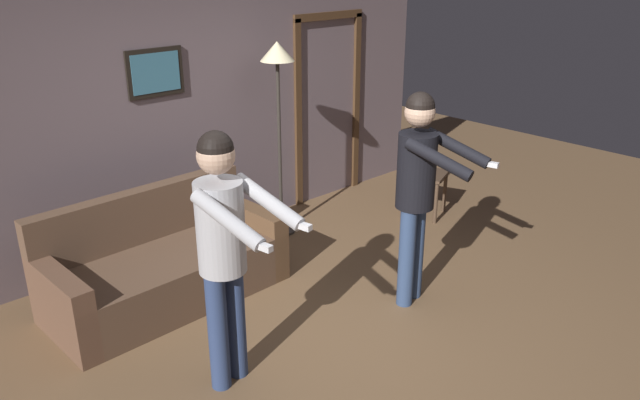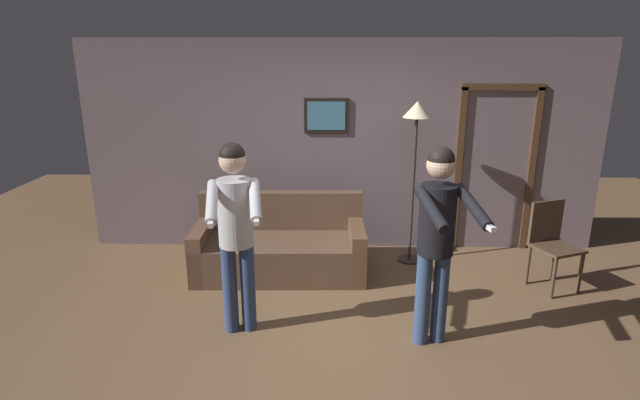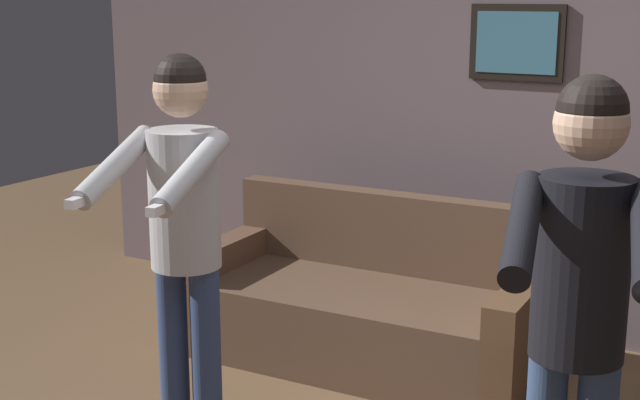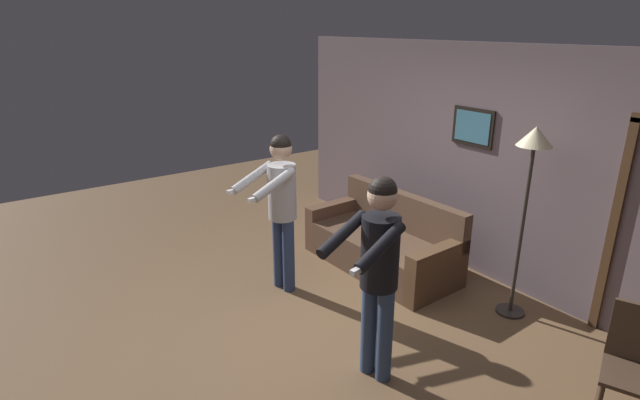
% 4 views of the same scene
% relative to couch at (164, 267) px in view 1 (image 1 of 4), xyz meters
% --- Properties ---
extents(ground_plane, '(12.00, 12.00, 0.00)m').
position_rel_couch_xyz_m(ground_plane, '(0.72, -1.41, -0.28)').
color(ground_plane, brown).
extents(back_wall_assembly, '(6.40, 0.10, 2.60)m').
position_rel_couch_xyz_m(back_wall_assembly, '(0.74, 0.84, 1.02)').
color(back_wall_assembly, slate).
rests_on(back_wall_assembly, ground_plane).
extents(couch, '(1.92, 0.90, 0.87)m').
position_rel_couch_xyz_m(couch, '(0.00, 0.00, 0.00)').
color(couch, brown).
rests_on(couch, ground_plane).
extents(torchiere_lamp, '(0.32, 0.32, 1.91)m').
position_rel_couch_xyz_m(torchiere_lamp, '(1.53, 0.36, 1.30)').
color(torchiere_lamp, '#332D28').
rests_on(torchiere_lamp, ground_plane).
extents(person_standing_left, '(0.51, 0.74, 1.73)m').
position_rel_couch_xyz_m(person_standing_left, '(-0.24, -1.26, 0.78)').
color(person_standing_left, navy).
rests_on(person_standing_left, ground_plane).
extents(person_standing_right, '(0.54, 0.69, 1.73)m').
position_rel_couch_xyz_m(person_standing_right, '(1.45, -1.41, 0.78)').
color(person_standing_right, navy).
rests_on(person_standing_right, ground_plane).
extents(dining_chair_distant, '(0.55, 0.55, 0.93)m').
position_rel_couch_xyz_m(dining_chair_distant, '(2.92, -0.27, 0.25)').
color(dining_chair_distant, '#4C3828').
rests_on(dining_chair_distant, ground_plane).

